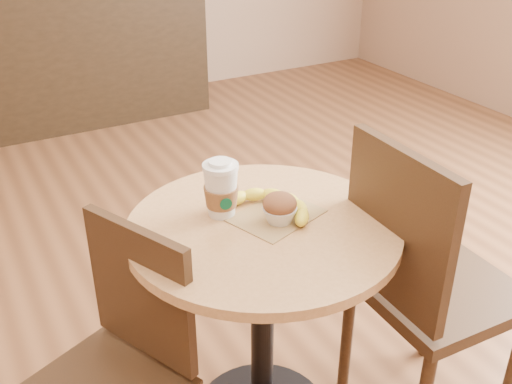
{
  "coord_description": "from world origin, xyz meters",
  "views": [
    {
      "loc": [
        -0.69,
        -1.11,
        1.6
      ],
      "look_at": [
        0.01,
        0.15,
        0.83
      ],
      "focal_mm": 42.0,
      "sensor_mm": 36.0,
      "label": 1
    }
  ],
  "objects_px": {
    "coffee_cup": "(221,191)",
    "banana": "(272,207)",
    "muffin": "(280,208)",
    "chair_left": "(117,369)",
    "cafe_table": "(263,282)",
    "chair_right": "(423,281)"
  },
  "relations": [
    {
      "from": "muffin",
      "to": "banana",
      "type": "bearing_deg",
      "value": 82.33
    },
    {
      "from": "coffee_cup",
      "to": "muffin",
      "type": "xyz_separation_m",
      "value": [
        0.12,
        -0.12,
        -0.03
      ]
    },
    {
      "from": "coffee_cup",
      "to": "chair_right",
      "type": "bearing_deg",
      "value": -21.23
    },
    {
      "from": "muffin",
      "to": "coffee_cup",
      "type": "bearing_deg",
      "value": 135.87
    },
    {
      "from": "banana",
      "to": "cafe_table",
      "type": "bearing_deg",
      "value": -168.47
    },
    {
      "from": "cafe_table",
      "to": "muffin",
      "type": "distance_m",
      "value": 0.25
    },
    {
      "from": "cafe_table",
      "to": "coffee_cup",
      "type": "height_order",
      "value": "coffee_cup"
    },
    {
      "from": "chair_left",
      "to": "cafe_table",
      "type": "bearing_deg",
      "value": 70.67
    },
    {
      "from": "coffee_cup",
      "to": "banana",
      "type": "bearing_deg",
      "value": -16.78
    },
    {
      "from": "cafe_table",
      "to": "chair_right",
      "type": "distance_m",
      "value": 0.47
    },
    {
      "from": "coffee_cup",
      "to": "banana",
      "type": "relative_size",
      "value": 0.65
    },
    {
      "from": "coffee_cup",
      "to": "muffin",
      "type": "height_order",
      "value": "coffee_cup"
    },
    {
      "from": "cafe_table",
      "to": "coffee_cup",
      "type": "bearing_deg",
      "value": 126.82
    },
    {
      "from": "cafe_table",
      "to": "banana",
      "type": "xyz_separation_m",
      "value": [
        0.05,
        0.04,
        0.22
      ]
    },
    {
      "from": "cafe_table",
      "to": "banana",
      "type": "bearing_deg",
      "value": 35.76
    },
    {
      "from": "chair_left",
      "to": "banana",
      "type": "bearing_deg",
      "value": 74.23
    },
    {
      "from": "chair_left",
      "to": "muffin",
      "type": "height_order",
      "value": "chair_left"
    },
    {
      "from": "chair_left",
      "to": "banana",
      "type": "distance_m",
      "value": 0.6
    },
    {
      "from": "chair_left",
      "to": "muffin",
      "type": "distance_m",
      "value": 0.6
    },
    {
      "from": "cafe_table",
      "to": "chair_right",
      "type": "bearing_deg",
      "value": -26.15
    },
    {
      "from": "banana",
      "to": "chair_left",
      "type": "bearing_deg",
      "value": 164.26
    },
    {
      "from": "chair_right",
      "to": "muffin",
      "type": "height_order",
      "value": "chair_right"
    }
  ]
}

